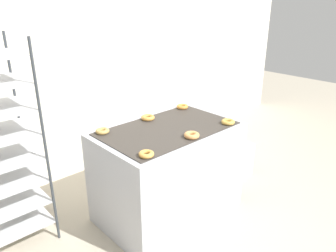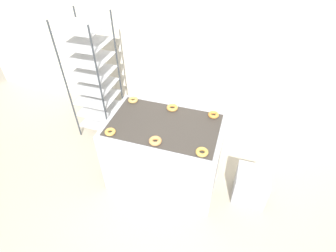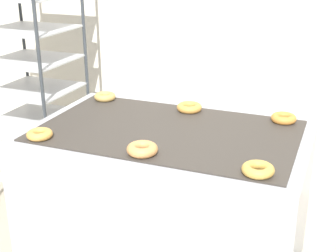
{
  "view_description": "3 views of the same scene",
  "coord_description": "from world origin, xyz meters",
  "px_view_note": "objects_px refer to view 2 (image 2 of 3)",
  "views": [
    {
      "loc": [
        -1.98,
        -1.45,
        2.14
      ],
      "look_at": [
        0.0,
        0.69,
        0.98
      ],
      "focal_mm": 35.0,
      "sensor_mm": 36.0,
      "label": 1
    },
    {
      "loc": [
        0.73,
        -1.51,
        2.96
      ],
      "look_at": [
        0.0,
        0.84,
        0.81
      ],
      "focal_mm": 28.0,
      "sensor_mm": 36.0,
      "label": 2
    },
    {
      "loc": [
        0.79,
        -1.34,
        1.82
      ],
      "look_at": [
        0.0,
        0.69,
        0.98
      ],
      "focal_mm": 50.0,
      "sensor_mm": 36.0,
      "label": 3
    }
  ],
  "objects_px": {
    "donut_near_right": "(202,152)",
    "donut_near_center": "(155,141)",
    "donut_far_center": "(172,108)",
    "donut_far_right": "(213,115)",
    "baking_rack_cart": "(94,79)",
    "donut_near_left": "(110,132)",
    "fryer_machine": "(165,153)",
    "donut_far_left": "(133,100)",
    "glaze_bin": "(251,185)"
  },
  "relations": [
    {
      "from": "baking_rack_cart",
      "to": "donut_near_left",
      "type": "xyz_separation_m",
      "value": [
        0.78,
        -1.01,
        0.03
      ]
    },
    {
      "from": "donut_near_right",
      "to": "donut_near_left",
      "type": "bearing_deg",
      "value": -179.97
    },
    {
      "from": "donut_near_left",
      "to": "donut_far_right",
      "type": "relative_size",
      "value": 0.94
    },
    {
      "from": "donut_near_right",
      "to": "donut_far_center",
      "type": "bearing_deg",
      "value": 128.68
    },
    {
      "from": "fryer_machine",
      "to": "donut_far_center",
      "type": "distance_m",
      "value": 0.59
    },
    {
      "from": "donut_near_center",
      "to": "donut_near_right",
      "type": "distance_m",
      "value": 0.52
    },
    {
      "from": "donut_far_center",
      "to": "donut_near_center",
      "type": "bearing_deg",
      "value": -90.95
    },
    {
      "from": "glaze_bin",
      "to": "donut_far_right",
      "type": "height_order",
      "value": "donut_far_right"
    },
    {
      "from": "fryer_machine",
      "to": "donut_far_left",
      "type": "xyz_separation_m",
      "value": [
        -0.53,
        0.32,
        0.5
      ]
    },
    {
      "from": "glaze_bin",
      "to": "donut_far_center",
      "type": "bearing_deg",
      "value": 165.72
    },
    {
      "from": "donut_near_right",
      "to": "donut_near_center",
      "type": "bearing_deg",
      "value": 178.83
    },
    {
      "from": "donut_far_center",
      "to": "donut_far_left",
      "type": "bearing_deg",
      "value": 179.01
    },
    {
      "from": "baking_rack_cart",
      "to": "donut_near_center",
      "type": "bearing_deg",
      "value": -37.32
    },
    {
      "from": "donut_far_left",
      "to": "donut_far_right",
      "type": "xyz_separation_m",
      "value": [
        1.05,
        0.0,
        0.0
      ]
    },
    {
      "from": "fryer_machine",
      "to": "donut_near_center",
      "type": "bearing_deg",
      "value": -90.82
    },
    {
      "from": "glaze_bin",
      "to": "donut_far_right",
      "type": "relative_size",
      "value": 3.29
    },
    {
      "from": "glaze_bin",
      "to": "donut_near_right",
      "type": "height_order",
      "value": "donut_near_right"
    },
    {
      "from": "fryer_machine",
      "to": "donut_far_right",
      "type": "distance_m",
      "value": 0.79
    },
    {
      "from": "donut_near_right",
      "to": "donut_far_right",
      "type": "bearing_deg",
      "value": 89.32
    },
    {
      "from": "donut_near_left",
      "to": "donut_far_center",
      "type": "relative_size",
      "value": 0.89
    },
    {
      "from": "fryer_machine",
      "to": "glaze_bin",
      "type": "bearing_deg",
      "value": 1.19
    },
    {
      "from": "donut_near_center",
      "to": "donut_far_right",
      "type": "xyz_separation_m",
      "value": [
        0.52,
        0.64,
        -0.0
      ]
    },
    {
      "from": "glaze_bin",
      "to": "donut_far_left",
      "type": "height_order",
      "value": "donut_far_left"
    },
    {
      "from": "donut_far_center",
      "to": "donut_far_right",
      "type": "height_order",
      "value": "same"
    },
    {
      "from": "donut_near_left",
      "to": "donut_near_right",
      "type": "distance_m",
      "value": 1.04
    },
    {
      "from": "glaze_bin",
      "to": "donut_near_left",
      "type": "bearing_deg",
      "value": -168.27
    },
    {
      "from": "fryer_machine",
      "to": "donut_far_right",
      "type": "xyz_separation_m",
      "value": [
        0.52,
        0.32,
        0.5
      ]
    },
    {
      "from": "baking_rack_cart",
      "to": "donut_far_right",
      "type": "distance_m",
      "value": 1.87
    },
    {
      "from": "baking_rack_cart",
      "to": "donut_far_center",
      "type": "bearing_deg",
      "value": -15.87
    },
    {
      "from": "donut_near_left",
      "to": "fryer_machine",
      "type": "bearing_deg",
      "value": 31.24
    },
    {
      "from": "fryer_machine",
      "to": "donut_near_left",
      "type": "relative_size",
      "value": 11.18
    },
    {
      "from": "donut_near_left",
      "to": "donut_near_right",
      "type": "height_order",
      "value": "donut_near_right"
    },
    {
      "from": "glaze_bin",
      "to": "donut_near_right",
      "type": "distance_m",
      "value": 1.05
    },
    {
      "from": "donut_near_right",
      "to": "donut_far_left",
      "type": "height_order",
      "value": "same"
    },
    {
      "from": "donut_near_right",
      "to": "donut_far_center",
      "type": "height_order",
      "value": "donut_far_center"
    },
    {
      "from": "donut_near_center",
      "to": "donut_far_center",
      "type": "bearing_deg",
      "value": 89.05
    },
    {
      "from": "fryer_machine",
      "to": "donut_near_center",
      "type": "xyz_separation_m",
      "value": [
        -0.0,
        -0.31,
        0.5
      ]
    },
    {
      "from": "glaze_bin",
      "to": "donut_near_right",
      "type": "bearing_deg",
      "value": -150.95
    },
    {
      "from": "donut_far_left",
      "to": "donut_far_center",
      "type": "height_order",
      "value": "donut_far_center"
    },
    {
      "from": "fryer_machine",
      "to": "donut_near_right",
      "type": "height_order",
      "value": "donut_near_right"
    },
    {
      "from": "glaze_bin",
      "to": "donut_near_center",
      "type": "relative_size",
      "value": 3.1
    },
    {
      "from": "donut_near_right",
      "to": "fryer_machine",
      "type": "bearing_deg",
      "value": 147.87
    },
    {
      "from": "donut_near_right",
      "to": "donut_far_right",
      "type": "height_order",
      "value": "same"
    },
    {
      "from": "donut_far_center",
      "to": "donut_far_right",
      "type": "bearing_deg",
      "value": 1.43
    },
    {
      "from": "fryer_machine",
      "to": "donut_near_left",
      "type": "bearing_deg",
      "value": -148.76
    },
    {
      "from": "donut_near_right",
      "to": "donut_far_left",
      "type": "distance_m",
      "value": 1.22
    },
    {
      "from": "baking_rack_cart",
      "to": "donut_near_center",
      "type": "relative_size",
      "value": 13.39
    },
    {
      "from": "fryer_machine",
      "to": "baking_rack_cart",
      "type": "distance_m",
      "value": 1.55
    },
    {
      "from": "donut_near_left",
      "to": "donut_far_right",
      "type": "distance_m",
      "value": 1.24
    },
    {
      "from": "fryer_machine",
      "to": "glaze_bin",
      "type": "distance_m",
      "value": 1.17
    }
  ]
}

